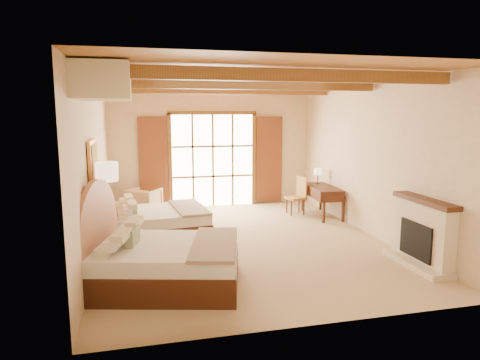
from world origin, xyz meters
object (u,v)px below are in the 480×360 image
object	(u,v)px
desk	(322,200)
nightstand	(111,254)
bed_far	(149,220)
armchair	(144,201)
bed_near	(156,259)

from	to	relation	value
desk	nightstand	bearing A→B (deg)	-146.95
bed_far	armchair	size ratio (longest dim) A/B	2.90
armchair	desk	world-z (taller)	desk
bed_near	desk	xyz separation A→B (m)	(4.23, 3.49, -0.02)
bed_far	desk	distance (m)	4.37
bed_near	nightstand	distance (m)	1.09
bed_near	bed_far	world-z (taller)	bed_near
armchair	desk	bearing A→B (deg)	-165.08
armchair	bed_near	bearing A→B (deg)	121.92
bed_near	desk	size ratio (longest dim) A/B	1.73
bed_near	bed_far	xyz separation A→B (m)	(-0.02, 2.46, -0.03)
bed_far	armchair	xyz separation A→B (m)	(-0.07, 2.26, -0.06)
bed_near	bed_far	bearing A→B (deg)	104.49
bed_near	nightstand	size ratio (longest dim) A/B	4.52
nightstand	armchair	size ratio (longest dim) A/B	0.75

